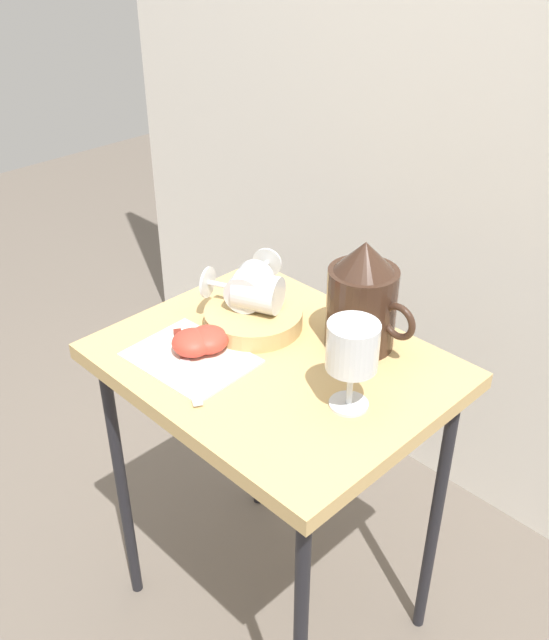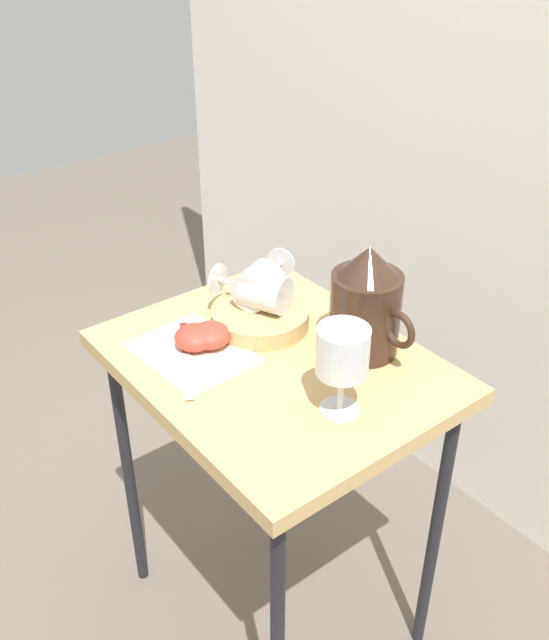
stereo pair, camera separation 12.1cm
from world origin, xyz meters
name	(u,v)px [view 1 (the left image)]	position (x,y,z in m)	size (l,w,h in m)	color
ground_plane	(274,604)	(0.00, 0.00, 0.00)	(6.00, 6.00, 0.00)	#665B51
curtain_drape	(486,146)	(0.00, 0.63, 0.91)	(2.40, 0.03, 1.82)	silver
table	(274,389)	(0.00, 0.00, 0.61)	(0.59, 0.47, 0.68)	tan
linen_napkin	(191,358)	(-0.10, -0.10, 0.68)	(0.21, 0.16, 0.00)	silver
basket_tray	(253,318)	(-0.10, 0.05, 0.69)	(0.18, 0.18, 0.04)	tan
pitcher	(362,305)	(0.07, 0.14, 0.76)	(0.18, 0.12, 0.20)	#382319
wine_glass_upright	(352,351)	(0.18, -0.01, 0.78)	(0.08, 0.08, 0.15)	silver
wine_glass_tipped_near	(256,292)	(-0.10, 0.05, 0.75)	(0.16, 0.12, 0.07)	silver
wine_glass_tipped_far	(250,285)	(-0.13, 0.06, 0.75)	(0.13, 0.16, 0.07)	silver
apple_half_left	(193,342)	(-0.11, -0.09, 0.70)	(0.07, 0.07, 0.04)	#CC3D2D
apple_half_right	(208,339)	(-0.10, -0.07, 0.70)	(0.07, 0.07, 0.04)	#CC3D2D
knife	(184,355)	(-0.11, -0.11, 0.69)	(0.20, 0.12, 0.01)	silver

